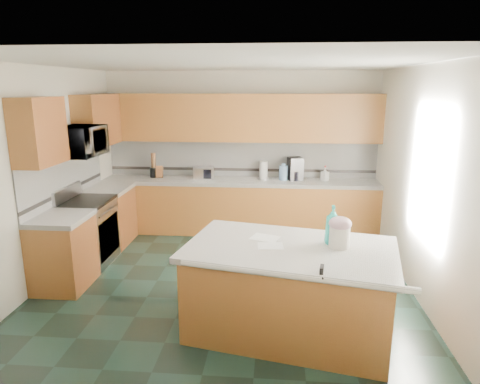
# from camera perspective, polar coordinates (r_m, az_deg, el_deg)

# --- Properties ---
(floor) EXTENTS (4.60, 4.60, 0.00)m
(floor) POSITION_cam_1_polar(r_m,az_deg,el_deg) (5.59, -1.88, -12.06)
(floor) COLOR black
(floor) RESTS_ON ground
(ceiling) EXTENTS (4.60, 4.60, 0.00)m
(ceiling) POSITION_cam_1_polar(r_m,az_deg,el_deg) (5.03, -2.13, 16.78)
(ceiling) COLOR white
(ceiling) RESTS_ON ground
(wall_back) EXTENTS (4.60, 0.04, 2.70)m
(wall_back) POSITION_cam_1_polar(r_m,az_deg,el_deg) (7.41, 0.13, 5.42)
(wall_back) COLOR silver
(wall_back) RESTS_ON ground
(wall_front) EXTENTS (4.60, 0.04, 2.70)m
(wall_front) POSITION_cam_1_polar(r_m,az_deg,el_deg) (2.95, -7.38, -8.11)
(wall_front) COLOR silver
(wall_front) RESTS_ON ground
(wall_left) EXTENTS (0.04, 4.60, 2.70)m
(wall_left) POSITION_cam_1_polar(r_m,az_deg,el_deg) (5.88, -25.06, 1.84)
(wall_left) COLOR silver
(wall_left) RESTS_ON ground
(wall_right) EXTENTS (0.04, 4.60, 2.70)m
(wall_right) POSITION_cam_1_polar(r_m,az_deg,el_deg) (5.39, 23.32, 1.01)
(wall_right) COLOR silver
(wall_right) RESTS_ON ground
(back_base_cab) EXTENTS (4.60, 0.60, 0.86)m
(back_base_cab) POSITION_cam_1_polar(r_m,az_deg,el_deg) (7.30, -0.08, -2.12)
(back_base_cab) COLOR #502612
(back_base_cab) RESTS_ON ground
(back_countertop) EXTENTS (4.60, 0.64, 0.06)m
(back_countertop) POSITION_cam_1_polar(r_m,az_deg,el_deg) (7.18, -0.08, 1.41)
(back_countertop) COLOR white
(back_countertop) RESTS_ON back_base_cab
(back_upper_cab) EXTENTS (4.60, 0.33, 0.78)m
(back_upper_cab) POSITION_cam_1_polar(r_m,az_deg,el_deg) (7.17, 0.01, 9.87)
(back_upper_cab) COLOR #502612
(back_upper_cab) RESTS_ON wall_back
(back_backsplash) EXTENTS (4.60, 0.02, 0.63)m
(back_backsplash) POSITION_cam_1_polar(r_m,az_deg,el_deg) (7.40, 0.11, 4.50)
(back_backsplash) COLOR silver
(back_backsplash) RESTS_ON back_countertop
(back_accent_band) EXTENTS (4.60, 0.01, 0.05)m
(back_accent_band) POSITION_cam_1_polar(r_m,az_deg,el_deg) (7.43, 0.11, 3.01)
(back_accent_band) COLOR black
(back_accent_band) RESTS_ON back_countertop
(left_base_cab_rear) EXTENTS (0.60, 0.82, 0.86)m
(left_base_cab_rear) POSITION_cam_1_polar(r_m,az_deg,el_deg) (7.09, -16.95, -3.23)
(left_base_cab_rear) COLOR #502612
(left_base_cab_rear) RESTS_ON ground
(left_counter_rear) EXTENTS (0.64, 0.82, 0.06)m
(left_counter_rear) POSITION_cam_1_polar(r_m,az_deg,el_deg) (6.97, -17.21, 0.38)
(left_counter_rear) COLOR white
(left_counter_rear) RESTS_ON left_base_cab_rear
(left_base_cab_front) EXTENTS (0.60, 0.72, 0.86)m
(left_base_cab_front) POSITION_cam_1_polar(r_m,az_deg,el_deg) (5.78, -22.50, -7.63)
(left_base_cab_front) COLOR #502612
(left_base_cab_front) RESTS_ON ground
(left_counter_front) EXTENTS (0.64, 0.72, 0.06)m
(left_counter_front) POSITION_cam_1_polar(r_m,az_deg,el_deg) (5.63, -22.94, -3.27)
(left_counter_front) COLOR white
(left_counter_front) RESTS_ON left_base_cab_front
(left_backsplash) EXTENTS (0.02, 2.30, 0.63)m
(left_backsplash) POSITION_cam_1_polar(r_m,az_deg,el_deg) (6.36, -22.29, 1.89)
(left_backsplash) COLOR silver
(left_backsplash) RESTS_ON wall_left
(left_accent_band) EXTENTS (0.01, 2.30, 0.05)m
(left_accent_band) POSITION_cam_1_polar(r_m,az_deg,el_deg) (6.40, -22.08, 0.18)
(left_accent_band) COLOR black
(left_accent_band) RESTS_ON wall_left
(left_upper_cab_rear) EXTENTS (0.33, 1.09, 0.78)m
(left_upper_cab_rear) POSITION_cam_1_polar(r_m,az_deg,el_deg) (6.99, -18.46, 9.06)
(left_upper_cab_rear) COLOR #502612
(left_upper_cab_rear) RESTS_ON wall_left
(left_upper_cab_front) EXTENTS (0.33, 0.72, 0.78)m
(left_upper_cab_front) POSITION_cam_1_polar(r_m,az_deg,el_deg) (5.50, -25.23, 7.31)
(left_upper_cab_front) COLOR #502612
(left_upper_cab_front) RESTS_ON wall_left
(range_body) EXTENTS (0.60, 0.76, 0.88)m
(range_body) POSITION_cam_1_polar(r_m,az_deg,el_deg) (6.40, -19.53, -5.20)
(range_body) COLOR #B7B7BC
(range_body) RESTS_ON ground
(range_oven_door) EXTENTS (0.02, 0.68, 0.55)m
(range_oven_door) POSITION_cam_1_polar(r_m,az_deg,el_deg) (6.30, -17.08, -5.69)
(range_oven_door) COLOR black
(range_oven_door) RESTS_ON range_body
(range_cooktop) EXTENTS (0.62, 0.78, 0.04)m
(range_cooktop) POSITION_cam_1_polar(r_m,az_deg,el_deg) (6.27, -19.87, -1.22)
(range_cooktop) COLOR black
(range_cooktop) RESTS_ON range_body
(range_handle) EXTENTS (0.02, 0.66, 0.02)m
(range_handle) POSITION_cam_1_polar(r_m,az_deg,el_deg) (6.17, -17.07, -2.38)
(range_handle) COLOR #B7B7BC
(range_handle) RESTS_ON range_body
(range_backguard) EXTENTS (0.06, 0.76, 0.18)m
(range_backguard) POSITION_cam_1_polar(r_m,az_deg,el_deg) (6.35, -22.09, -0.11)
(range_backguard) COLOR #B7B7BC
(range_backguard) RESTS_ON range_body
(microwave) EXTENTS (0.50, 0.73, 0.41)m
(microwave) POSITION_cam_1_polar(r_m,az_deg,el_deg) (6.11, -20.51, 6.33)
(microwave) COLOR #B7B7BC
(microwave) RESTS_ON wall_left
(island_base) EXTENTS (2.11, 1.47, 0.86)m
(island_base) POSITION_cam_1_polar(r_m,az_deg,el_deg) (4.45, 6.53, -13.13)
(island_base) COLOR #502612
(island_base) RESTS_ON ground
(island_top) EXTENTS (2.23, 1.59, 0.06)m
(island_top) POSITION_cam_1_polar(r_m,az_deg,el_deg) (4.27, 6.70, -7.62)
(island_top) COLOR white
(island_top) RESTS_ON island_base
(island_bullnose) EXTENTS (2.00, 0.47, 0.06)m
(island_bullnose) POSITION_cam_1_polar(r_m,az_deg,el_deg) (3.71, 6.98, -11.02)
(island_bullnose) COLOR white
(island_bullnose) RESTS_ON island_base
(treat_jar) EXTENTS (0.25, 0.25, 0.21)m
(treat_jar) POSITION_cam_1_polar(r_m,az_deg,el_deg) (4.29, 13.12, -5.86)
(treat_jar) COLOR silver
(treat_jar) RESTS_ON island_top
(treat_jar_lid) EXTENTS (0.22, 0.22, 0.14)m
(treat_jar_lid) POSITION_cam_1_polar(r_m,az_deg,el_deg) (4.24, 13.22, -4.12)
(treat_jar_lid) COLOR #D2A1B1
(treat_jar_lid) RESTS_ON treat_jar
(treat_jar_knob) EXTENTS (0.07, 0.02, 0.02)m
(treat_jar_knob) POSITION_cam_1_polar(r_m,az_deg,el_deg) (4.23, 13.26, -3.51)
(treat_jar_knob) COLOR tan
(treat_jar_knob) RESTS_ON treat_jar_lid
(treat_jar_knob_end_l) EXTENTS (0.04, 0.04, 0.04)m
(treat_jar_knob_end_l) POSITION_cam_1_polar(r_m,az_deg,el_deg) (4.22, 12.77, -3.50)
(treat_jar_knob_end_l) COLOR tan
(treat_jar_knob_end_l) RESTS_ON treat_jar_lid
(treat_jar_knob_end_r) EXTENTS (0.04, 0.04, 0.04)m
(treat_jar_knob_end_r) POSITION_cam_1_polar(r_m,az_deg,el_deg) (4.23, 13.74, -3.51)
(treat_jar_knob_end_r) COLOR tan
(treat_jar_knob_end_r) RESTS_ON treat_jar_lid
(soap_bottle_island) EXTENTS (0.15, 0.16, 0.39)m
(soap_bottle_island) POSITION_cam_1_polar(r_m,az_deg,el_deg) (4.33, 12.24, -4.33)
(soap_bottle_island) COLOR #22ADAA
(soap_bottle_island) RESTS_ON island_top
(paper_sheet_a) EXTENTS (0.26, 0.20, 0.00)m
(paper_sheet_a) POSITION_cam_1_polar(r_m,az_deg,el_deg) (4.25, 4.08, -7.17)
(paper_sheet_a) COLOR white
(paper_sheet_a) RESTS_ON island_top
(paper_sheet_b) EXTENTS (0.34, 0.29, 0.00)m
(paper_sheet_b) POSITION_cam_1_polar(r_m,az_deg,el_deg) (4.47, 3.36, -6.10)
(paper_sheet_b) COLOR white
(paper_sheet_b) RESTS_ON island_top
(clamp_body) EXTENTS (0.05, 0.11, 0.09)m
(clamp_body) POSITION_cam_1_polar(r_m,az_deg,el_deg) (3.73, 10.84, -10.36)
(clamp_body) COLOR black
(clamp_body) RESTS_ON island_top
(clamp_handle) EXTENTS (0.02, 0.07, 0.02)m
(clamp_handle) POSITION_cam_1_polar(r_m,az_deg,el_deg) (3.68, 10.92, -11.05)
(clamp_handle) COLOR black
(clamp_handle) RESTS_ON island_top
(knife_block) EXTENTS (0.12, 0.16, 0.22)m
(knife_block) POSITION_cam_1_polar(r_m,az_deg,el_deg) (7.45, -10.67, 2.65)
(knife_block) COLOR #472814
(knife_block) RESTS_ON back_countertop
(utensil_crock) EXTENTS (0.14, 0.14, 0.17)m
(utensil_crock) POSITION_cam_1_polar(r_m,az_deg,el_deg) (7.51, -11.41, 2.58)
(utensil_crock) COLOR black
(utensil_crock) RESTS_ON back_countertop
(utensil_bundle) EXTENTS (0.08, 0.08, 0.25)m
(utensil_bundle) POSITION_cam_1_polar(r_m,az_deg,el_deg) (7.47, -11.48, 4.17)
(utensil_bundle) COLOR #472814
(utensil_bundle) RESTS_ON utensil_crock
(toaster_oven) EXTENTS (0.37, 0.28, 0.20)m
(toaster_oven) POSITION_cam_1_polar(r_m,az_deg,el_deg) (7.28, -4.89, 2.57)
(toaster_oven) COLOR #B7B7BC
(toaster_oven) RESTS_ON back_countertop
(toaster_oven_door) EXTENTS (0.30, 0.01, 0.16)m
(toaster_oven_door) POSITION_cam_1_polar(r_m,az_deg,el_deg) (7.18, -5.04, 2.40)
(toaster_oven_door) COLOR black
(toaster_oven_door) RESTS_ON toaster_oven
(paper_towel) EXTENTS (0.14, 0.14, 0.31)m
(paper_towel) POSITION_cam_1_polar(r_m,az_deg,el_deg) (7.22, 3.15, 2.94)
(paper_towel) COLOR white
(paper_towel) RESTS_ON back_countertop
(paper_towel_base) EXTENTS (0.20, 0.20, 0.01)m
(paper_towel_base) POSITION_cam_1_polar(r_m,az_deg,el_deg) (7.25, 3.13, 1.81)
(paper_towel_base) COLOR #B7B7BC
(paper_towel_base) RESTS_ON back_countertop
(water_jug) EXTENTS (0.15, 0.15, 0.24)m
(water_jug) POSITION_cam_1_polar(r_m,az_deg,el_deg) (7.19, 5.81, 2.58)
(water_jug) COLOR #77A2D4
(water_jug) RESTS_ON back_countertop
(water_jug_neck) EXTENTS (0.07, 0.07, 0.03)m
(water_jug_neck) POSITION_cam_1_polar(r_m,az_deg,el_deg) (7.16, 5.83, 3.66)
(water_jug_neck) COLOR #77A2D4
(water_jug_neck) RESTS_ON water_jug
(coffee_maker) EXTENTS (0.28, 0.29, 0.38)m
(coffee_maker) POSITION_cam_1_polar(r_m,az_deg,el_deg) (7.20, 7.36, 3.11)
(coffee_maker) COLOR black
(coffee_maker) RESTS_ON back_countertop
(coffee_carafe) EXTENTS (0.16, 0.16, 0.16)m
(coffee_carafe) POSITION_cam_1_polar(r_m,az_deg,el_deg) (7.17, 7.35, 2.15)
(coffee_carafe) COLOR black
(coffee_carafe) RESTS_ON back_countertop
(soap_bottle_back) EXTENTS (0.14, 0.14, 0.22)m
(soap_bottle_back) POSITION_cam_1_polar(r_m,az_deg,el_deg) (7.22, 11.26, 2.36)
(soap_bottle_back) COLOR white
(soap_bottle_back) RESTS_ON back_countertop
(soap_back_cap) EXTENTS (0.02, 0.02, 0.03)m
(soap_back_cap) POSITION_cam_1_polar(r_m,az_deg,el_deg) (7.20, 11.31, 3.35)
(soap_back_cap) COLOR red
(soap_back_cap) RESTS_ON soap_bottle_back
(window_light_proxy) EXTENTS (0.02, 1.40, 1.10)m
(window_light_proxy) POSITION_cam_1_polar(r_m,az_deg,el_deg) (5.16, 23.84, 2.14)
(window_light_proxy) COLOR white
(window_light_proxy) RESTS_ON wall_right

